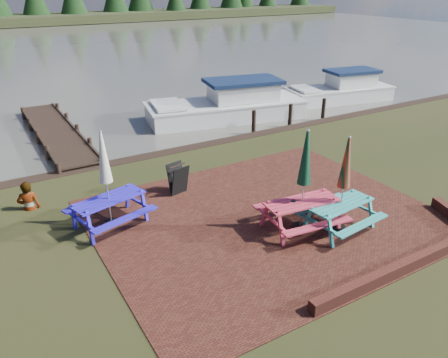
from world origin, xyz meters
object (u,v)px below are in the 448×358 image
at_px(jetty, 57,132).
at_px(boat_near, 229,107).
at_px(person, 24,183).
at_px(picnic_table_teal, 342,199).
at_px(boat_far, 341,91).
at_px(picnic_table_red, 303,197).
at_px(chalkboard, 178,179).
at_px(picnic_table_blue, 108,194).

bearing_deg(jetty, boat_near, -8.64).
relative_size(jetty, person, 5.36).
height_order(picnic_table_teal, boat_far, picnic_table_teal).
relative_size(picnic_table_red, chalkboard, 2.92).
distance_m(picnic_table_blue, jetty, 8.51).
xyz_separation_m(picnic_table_blue, boat_near, (8.11, 7.28, -0.51)).
height_order(picnic_table_teal, picnic_table_blue, picnic_table_blue).
bearing_deg(picnic_table_blue, picnic_table_red, -48.04).
height_order(picnic_table_red, jetty, picnic_table_red).
distance_m(picnic_table_blue, boat_near, 10.91).
relative_size(picnic_table_blue, chalkboard, 2.81).
bearing_deg(chalkboard, person, 150.61).
xyz_separation_m(boat_near, boat_far, (7.14, -0.26, -0.05)).
height_order(picnic_table_blue, jetty, picnic_table_blue).
xyz_separation_m(chalkboard, boat_far, (12.88, 6.21, -0.13)).
relative_size(picnic_table_blue, boat_far, 0.42).
bearing_deg(boat_near, chalkboard, 149.63).
bearing_deg(boat_far, boat_near, 98.14).
bearing_deg(person, picnic_table_blue, 146.26).
distance_m(picnic_table_teal, picnic_table_red, 1.01).
distance_m(chalkboard, boat_near, 8.65).
distance_m(boat_far, person, 17.73).
distance_m(picnic_table_blue, boat_far, 16.81).
relative_size(chalkboard, person, 0.55).
bearing_deg(boat_far, picnic_table_red, 141.75).
relative_size(picnic_table_teal, boat_near, 0.32).
height_order(chalkboard, boat_near, boat_near).
bearing_deg(picnic_table_teal, picnic_table_red, 142.68).
height_order(picnic_table_blue, boat_far, picnic_table_blue).
bearing_deg(boat_far, chalkboard, 125.94).
bearing_deg(picnic_table_red, picnic_table_blue, 153.29).
xyz_separation_m(picnic_table_red, picnic_table_blue, (-4.23, 2.75, -0.04)).
xyz_separation_m(picnic_table_teal, boat_far, (10.17, 10.30, -0.54)).
height_order(picnic_table_red, boat_far, picnic_table_red).
distance_m(picnic_table_blue, chalkboard, 2.55).
bearing_deg(boat_far, jetty, 94.68).
bearing_deg(boat_near, picnic_table_red, 170.04).
relative_size(chalkboard, boat_near, 0.12).
distance_m(picnic_table_red, person, 7.67).
height_order(picnic_table_blue, boat_near, picnic_table_blue).
bearing_deg(chalkboard, jetty, 92.51).
height_order(picnic_table_blue, chalkboard, picnic_table_blue).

